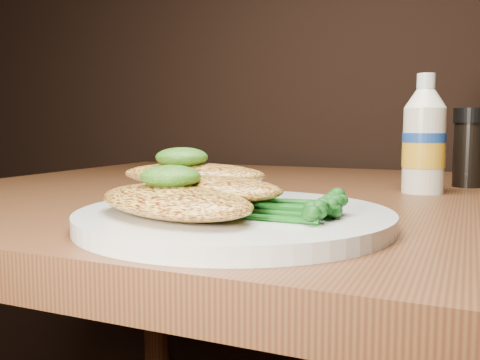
% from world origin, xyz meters
% --- Properties ---
extents(plate, '(0.28, 0.28, 0.01)m').
position_xyz_m(plate, '(-0.07, 0.80, 0.76)').
color(plate, silver).
rests_on(plate, dining_table).
extents(chicken_front, '(0.18, 0.14, 0.03)m').
position_xyz_m(chicken_front, '(-0.10, 0.75, 0.78)').
color(chicken_front, gold).
rests_on(chicken_front, plate).
extents(chicken_mid, '(0.15, 0.09, 0.02)m').
position_xyz_m(chicken_mid, '(-0.09, 0.79, 0.78)').
color(chicken_mid, gold).
rests_on(chicken_mid, plate).
extents(chicken_back, '(0.15, 0.09, 0.02)m').
position_xyz_m(chicken_back, '(-0.13, 0.82, 0.79)').
color(chicken_back, gold).
rests_on(chicken_back, plate).
extents(pesto_front, '(0.06, 0.05, 0.02)m').
position_xyz_m(pesto_front, '(-0.11, 0.75, 0.80)').
color(pesto_front, '#0E3307').
rests_on(pesto_front, chicken_front).
extents(pesto_back, '(0.06, 0.06, 0.02)m').
position_xyz_m(pesto_back, '(-0.13, 0.81, 0.81)').
color(pesto_back, '#0E3307').
rests_on(pesto_back, chicken_back).
extents(broccolini_bundle, '(0.15, 0.13, 0.02)m').
position_xyz_m(broccolini_bundle, '(-0.03, 0.78, 0.78)').
color(broccolini_bundle, '#114F12').
rests_on(broccolini_bundle, plate).
extents(mayo_bottle, '(0.07, 0.07, 0.16)m').
position_xyz_m(mayo_bottle, '(0.06, 1.11, 0.83)').
color(mayo_bottle, '#F1E8CC').
rests_on(mayo_bottle, dining_table).
extents(pepper_grinder, '(0.05, 0.05, 0.11)m').
position_xyz_m(pepper_grinder, '(0.11, 1.20, 0.81)').
color(pepper_grinder, black).
rests_on(pepper_grinder, dining_table).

